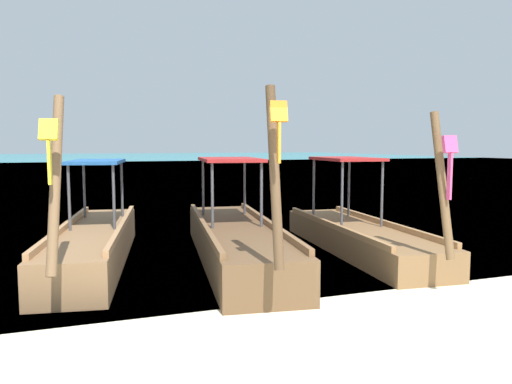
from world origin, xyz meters
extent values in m
plane|color=beige|center=(0.00, 0.00, 0.00)|extent=(120.00, 120.00, 0.00)
plane|color=teal|center=(0.00, 61.66, 0.00)|extent=(120.00, 120.00, 0.00)
cube|color=olive|center=(-2.64, 4.75, 0.31)|extent=(1.85, 5.26, 0.61)
cube|color=#AF7F52|center=(-3.12, 4.83, 0.66)|extent=(0.83, 4.70, 0.10)
cube|color=#AF7F52|center=(-2.16, 4.68, 0.66)|extent=(0.83, 4.70, 0.10)
cylinder|color=brown|center=(-3.08, 1.98, 1.64)|extent=(0.26, 0.89, 2.10)
cube|color=yellow|center=(-3.12, 1.75, 2.25)|extent=(0.22, 0.17, 0.25)
cube|color=yellow|center=(-3.12, 1.73, 1.88)|extent=(0.04, 0.08, 0.49)
cylinder|color=#4C4C51|center=(-3.02, 4.68, 1.18)|extent=(0.06, 0.06, 1.12)
cylinder|color=#4C4C51|center=(-2.29, 4.57, 1.18)|extent=(0.06, 0.06, 1.12)
cylinder|color=#4C4C51|center=(-2.78, 6.21, 1.18)|extent=(0.06, 0.06, 1.12)
cylinder|color=#4C4C51|center=(-2.05, 6.10, 1.18)|extent=(0.06, 0.06, 1.12)
cube|color=#235BA3|center=(-2.53, 5.39, 1.77)|extent=(1.16, 1.87, 0.06)
cube|color=brown|center=(-0.22, 4.11, 0.31)|extent=(2.00, 5.72, 0.63)
cube|color=brown|center=(-0.80, 4.19, 0.68)|extent=(0.78, 5.12, 0.10)
cube|color=brown|center=(0.35, 4.03, 0.68)|extent=(0.78, 5.12, 0.10)
cylinder|color=brown|center=(-0.62, 1.24, 1.71)|extent=(0.20, 0.63, 2.19)
cube|color=orange|center=(-0.64, 1.07, 2.46)|extent=(0.21, 0.14, 0.25)
cube|color=orange|center=(-0.64, 1.05, 2.10)|extent=(0.04, 0.08, 0.47)
cylinder|color=#4C4C51|center=(-0.67, 4.03, 1.20)|extent=(0.06, 0.06, 1.14)
cylinder|color=#4C4C51|center=(0.19, 3.92, 1.20)|extent=(0.06, 0.06, 1.14)
cylinder|color=#4C4C51|center=(-0.45, 5.70, 1.20)|extent=(0.06, 0.06, 1.14)
cylinder|color=#4C4C51|center=(0.42, 5.58, 1.20)|extent=(0.06, 0.06, 1.14)
cube|color=#AD2323|center=(-0.13, 4.81, 1.80)|extent=(1.31, 2.01, 0.06)
cube|color=brown|center=(2.26, 4.05, 0.25)|extent=(1.65, 5.10, 0.49)
cube|color=#9F7246|center=(1.71, 4.10, 0.54)|extent=(0.50, 4.59, 0.10)
cube|color=#9F7246|center=(2.82, 4.00, 0.54)|extent=(0.50, 4.59, 0.10)
cylinder|color=brown|center=(2.02, 1.46, 1.52)|extent=(0.18, 0.63, 2.09)
cube|color=#F24C8C|center=(2.01, 1.32, 2.09)|extent=(0.21, 0.13, 0.25)
cube|color=#F24C8C|center=(2.01, 1.30, 1.64)|extent=(0.04, 0.08, 0.65)
cylinder|color=#4C4C51|center=(1.84, 3.97, 1.13)|extent=(0.05, 0.05, 1.27)
cylinder|color=#4C4C51|center=(2.67, 3.89, 1.13)|extent=(0.05, 0.05, 1.27)
cylinder|color=#4C4C51|center=(1.97, 5.46, 1.13)|extent=(0.05, 0.05, 1.27)
cylinder|color=#4C4C51|center=(2.81, 5.39, 1.13)|extent=(0.05, 0.05, 1.27)
cube|color=#AD2323|center=(2.32, 4.68, 1.79)|extent=(1.17, 1.79, 0.06)
camera|label=1|loc=(-2.75, -4.15, 2.08)|focal=34.20mm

